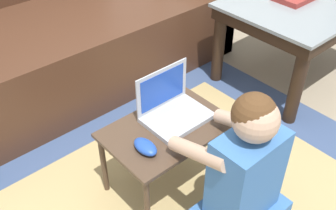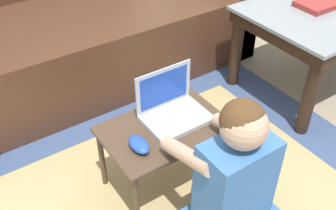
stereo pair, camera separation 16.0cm
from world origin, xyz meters
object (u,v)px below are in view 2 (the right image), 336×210
at_px(coffee_table, 325,21).
at_px(person_seated, 233,187).
at_px(book_on_table, 318,4).
at_px(computer_mouse, 139,144).
at_px(laptop_desk, 165,135).
at_px(couch, 91,18).
at_px(laptop, 173,111).

xyz_separation_m(coffee_table, person_seated, (-1.13, -0.53, -0.12)).
relative_size(coffee_table, book_on_table, 3.84).
bearing_deg(book_on_table, person_seated, -152.18).
bearing_deg(computer_mouse, coffee_table, 9.14).
bearing_deg(coffee_table, laptop_desk, -171.92).
relative_size(coffee_table, laptop_desk, 1.76).
distance_m(coffee_table, laptop_desk, 1.20).
relative_size(laptop_desk, person_seated, 0.75).
height_order(laptop_desk, person_seated, person_seated).
bearing_deg(couch, laptop_desk, -100.19).
bearing_deg(couch, coffee_table, -44.77).
bearing_deg(person_seated, book_on_table, 27.82).
bearing_deg(coffee_table, computer_mouse, -170.86).
bearing_deg(computer_mouse, couch, 73.42).
bearing_deg(book_on_table, laptop, -170.48).
height_order(laptop_desk, book_on_table, book_on_table).
bearing_deg(laptop_desk, coffee_table, 8.08).
bearing_deg(book_on_table, couch, 135.49).
bearing_deg(laptop, couch, 82.74).
xyz_separation_m(couch, person_seated, (-0.16, -1.50, -0.02)).
xyz_separation_m(computer_mouse, book_on_table, (1.29, 0.26, 0.16)).
relative_size(coffee_table, laptop, 3.37).
bearing_deg(laptop, laptop_desk, -153.78).
xyz_separation_m(couch, book_on_table, (0.94, -0.92, 0.20)).
bearing_deg(laptop, coffee_table, 6.96).
height_order(coffee_table, laptop, laptop).
height_order(laptop_desk, laptop, laptop).
bearing_deg(computer_mouse, laptop_desk, 17.34).
relative_size(couch, laptop, 7.04).
relative_size(couch, book_on_table, 8.00).
bearing_deg(book_on_table, laptop_desk, -169.48).
height_order(laptop, person_seated, person_seated).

